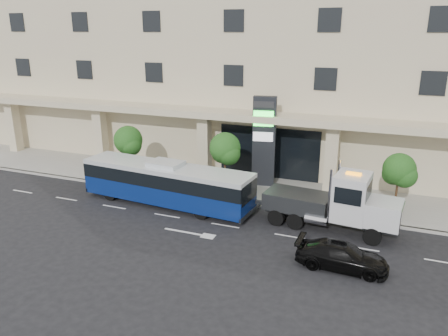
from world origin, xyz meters
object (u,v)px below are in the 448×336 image
at_px(city_bus, 166,183).
at_px(black_sedan, 342,256).
at_px(signage_pylon, 264,141).
at_px(tow_truck, 337,204).

bearing_deg(city_bus, black_sedan, -14.22).
bearing_deg(signage_pylon, tow_truck, -52.64).
height_order(black_sedan, signage_pylon, signage_pylon).
xyz_separation_m(city_bus, signage_pylon, (5.03, 5.82, 1.99)).
bearing_deg(signage_pylon, city_bus, -140.73).
relative_size(city_bus, tow_truck, 1.37).
distance_m(city_bus, black_sedan, 12.79).
xyz_separation_m(city_bus, tow_truck, (11.18, 0.13, 0.11)).
bearing_deg(black_sedan, tow_truck, 12.55).
distance_m(tow_truck, signage_pylon, 8.59).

